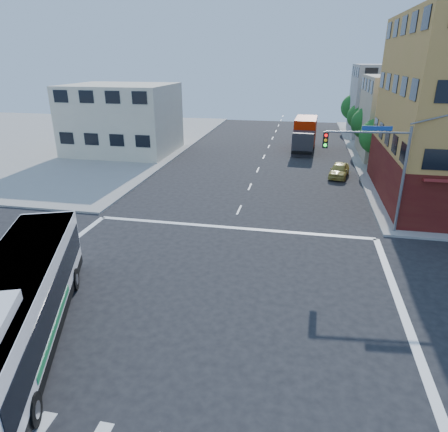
# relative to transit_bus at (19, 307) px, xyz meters

# --- Properties ---
(ground) EXTENTS (120.00, 120.00, 0.00)m
(ground) POSITION_rel_transit_bus_xyz_m (5.91, 3.96, -1.83)
(ground) COLOR black
(ground) RESTS_ON ground
(sidewalk_nw) EXTENTS (50.00, 50.00, 0.15)m
(sidewalk_nw) POSITION_rel_transit_bus_xyz_m (-29.09, 38.96, -1.76)
(sidewalk_nw) COLOR gray
(sidewalk_nw) RESTS_ON ground
(building_east_near) EXTENTS (12.06, 10.06, 9.00)m
(building_east_near) POSITION_rel_transit_bus_xyz_m (22.89, 37.94, 2.67)
(building_east_near) COLOR tan
(building_east_near) RESTS_ON ground
(building_east_far) EXTENTS (12.06, 10.06, 10.00)m
(building_east_far) POSITION_rel_transit_bus_xyz_m (22.89, 51.94, 3.17)
(building_east_far) COLOR #ABABA6
(building_east_far) RESTS_ON ground
(building_west) EXTENTS (12.06, 10.06, 8.00)m
(building_west) POSITION_rel_transit_bus_xyz_m (-11.11, 33.94, 2.17)
(building_west) COLOR beige
(building_west) RESTS_ON ground
(signal_mast_ne) EXTENTS (7.91, 1.13, 8.07)m
(signal_mast_ne) POSITION_rel_transit_bus_xyz_m (14.99, 14.58, 3.15)
(signal_mast_ne) COLOR slate
(signal_mast_ne) RESTS_ON ground
(street_tree_a) EXTENTS (3.60, 3.60, 5.53)m
(street_tree_a) POSITION_rel_transit_bus_xyz_m (17.81, 31.88, 1.76)
(street_tree_a) COLOR #392214
(street_tree_a) RESTS_ON ground
(street_tree_b) EXTENTS (3.80, 3.80, 5.79)m
(street_tree_b) POSITION_rel_transit_bus_xyz_m (17.81, 39.88, 1.92)
(street_tree_b) COLOR #392214
(street_tree_b) RESTS_ON ground
(street_tree_c) EXTENTS (3.40, 3.40, 5.29)m
(street_tree_c) POSITION_rel_transit_bus_xyz_m (17.81, 47.88, 1.63)
(street_tree_c) COLOR #392214
(street_tree_c) RESTS_ON ground
(street_tree_d) EXTENTS (4.00, 4.00, 6.03)m
(street_tree_d) POSITION_rel_transit_bus_xyz_m (17.81, 55.88, 2.05)
(street_tree_d) COLOR #392214
(street_tree_d) RESTS_ON ground
(transit_bus) EXTENTS (7.23, 12.75, 3.75)m
(transit_bus) POSITION_rel_transit_bus_xyz_m (0.00, 0.00, 0.00)
(transit_bus) COLOR black
(transit_bus) RESTS_ON ground
(box_truck) EXTENTS (2.90, 8.66, 3.85)m
(box_truck) POSITION_rel_transit_bus_xyz_m (10.44, 39.67, 0.04)
(box_truck) COLOR #2A292F
(box_truck) RESTS_ON ground
(parked_car) EXTENTS (2.41, 4.31, 1.39)m
(parked_car) POSITION_rel_transit_bus_xyz_m (13.97, 27.88, -1.14)
(parked_car) COLOR #BDAE4C
(parked_car) RESTS_ON ground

